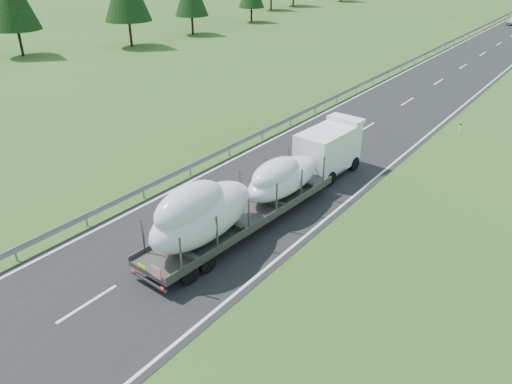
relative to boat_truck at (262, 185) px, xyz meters
The scene contains 3 objects.
ground 10.46m from the boat_truck, 99.63° to the right, with size 400.00×400.00×0.00m, color #2D501A.
guardrail 90.11m from the boat_truck, 94.47° to the left, with size 0.10×400.00×0.76m.
boat_truck is the anchor object (origin of this frame).
Camera 1 is at (15.42, -9.12, 13.63)m, focal length 35.00 mm.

